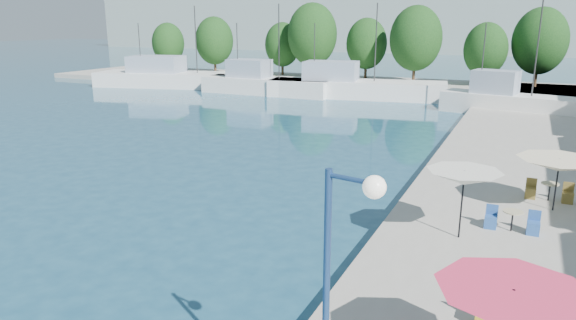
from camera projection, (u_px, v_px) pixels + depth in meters
The scene contains 20 objects.
quay_far at pixel (366, 85), 64.12m from camera, with size 90.00×16.00×0.60m, color #9B968C.
hill_west at pixel (385, 22), 152.53m from camera, with size 180.00×40.00×16.00m, color gray.
trawler_01 at pixel (177, 78), 64.48m from camera, with size 22.15×10.46×10.20m.
trawler_02 at pixel (264, 84), 58.02m from camera, with size 15.21×4.09×10.20m.
trawler_03 at pixel (352, 87), 55.38m from camera, with size 19.30×7.76×10.20m.
trawler_04 at pixel (511, 103), 44.61m from camera, with size 12.73×5.57×10.20m.
tree_01 at pixel (168, 43), 78.59m from camera, with size 4.91×4.91×7.26m.
tree_02 at pixel (214, 41), 74.54m from camera, with size 5.49×5.49×8.13m.
tree_03 at pixel (282, 45), 72.49m from camera, with size 4.95×4.95×7.33m.
tree_04 at pixel (312, 35), 68.75m from camera, with size 6.65×6.65×9.85m.
tree_05 at pixel (367, 44), 67.43m from camera, with size 5.32×5.32×7.88m.
tree_06 at pixel (416, 38), 62.25m from camera, with size 6.29×6.29×9.31m.
tree_07 at pixel (486, 49), 59.37m from camera, with size 4.94×4.94×7.32m.
tree_08 at pixel (540, 41), 58.53m from camera, with size 6.08×6.08×9.00m.
umbrella_pink at pixel (512, 302), 9.54m from camera, with size 2.91×2.91×2.44m.
umbrella_white at pixel (464, 178), 17.27m from camera, with size 2.53×2.53×2.42m.
umbrella_cream at pixel (559, 165), 19.93m from camera, with size 3.17×3.17×2.12m.
cafe_table_02 at pixel (512, 223), 18.30m from camera, with size 1.82×0.70×0.76m.
cafe_table_03 at pixel (549, 194), 21.46m from camera, with size 1.82×0.70×0.76m.
street_lamp at pixel (344, 262), 8.26m from camera, with size 1.02×0.40×5.03m.
Camera 1 is at (10.35, 4.54, 7.82)m, focal length 32.00 mm.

